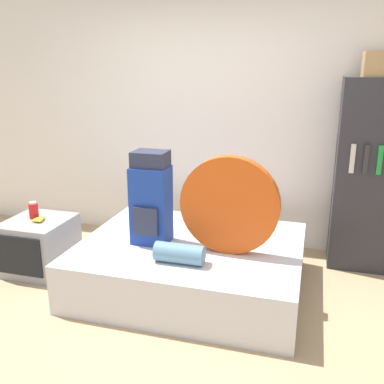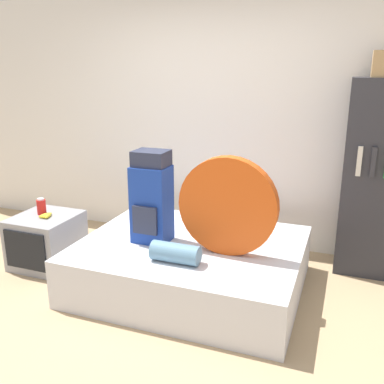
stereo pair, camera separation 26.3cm
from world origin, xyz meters
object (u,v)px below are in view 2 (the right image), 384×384
object	(u,v)px
backpack	(152,198)
television	(47,240)
tent_bag	(228,206)
canister	(41,207)
bookshelf	(383,180)
sleeping_roll	(175,253)

from	to	relation	value
backpack	television	xyz separation A→B (m)	(-1.13, -0.01, -0.55)
backpack	tent_bag	world-z (taller)	tent_bag
canister	bookshelf	distance (m)	3.17
tent_bag	sleeping_roll	size ratio (longest dim) A/B	2.08
backpack	bookshelf	distance (m)	2.06
sleeping_roll	canister	size ratio (longest dim) A/B	2.40
sleeping_roll	bookshelf	xyz separation A→B (m)	(1.48, 1.28, 0.40)
tent_bag	canister	bearing A→B (deg)	178.35
backpack	canister	world-z (taller)	backpack
backpack	tent_bag	size ratio (longest dim) A/B	0.99
canister	bookshelf	bearing A→B (deg)	16.87
tent_bag	backpack	bearing A→B (deg)	178.15
tent_bag	bookshelf	distance (m)	1.51
sleeping_roll	canister	bearing A→B (deg)	166.79
television	bookshelf	world-z (taller)	bookshelf
canister	sleeping_roll	bearing A→B (deg)	-13.21
backpack	bookshelf	xyz separation A→B (m)	(1.83, 0.95, 0.09)
backpack	canister	size ratio (longest dim) A/B	4.94
backpack	canister	distance (m)	1.21
tent_bag	bookshelf	world-z (taller)	bookshelf
tent_bag	television	xyz separation A→B (m)	(-1.80, 0.01, -0.56)
sleeping_roll	tent_bag	bearing A→B (deg)	43.90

